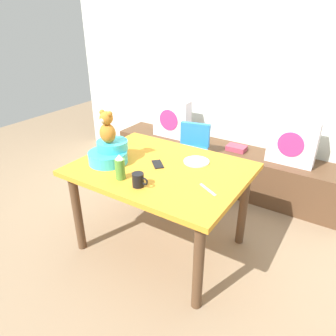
# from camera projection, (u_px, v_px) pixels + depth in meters

# --- Properties ---
(ground_plane) EXTENTS (8.00, 8.00, 0.00)m
(ground_plane) POSITION_uv_depth(u_px,v_px,m) (162.00, 244.00, 2.69)
(ground_plane) COLOR #8C7256
(back_wall) EXTENTS (4.40, 0.10, 2.60)m
(back_wall) POSITION_uv_depth(u_px,v_px,m) (241.00, 64.00, 3.23)
(back_wall) COLOR silver
(back_wall) RESTS_ON ground_plane
(window_bench) EXTENTS (2.60, 0.44, 0.46)m
(window_bench) POSITION_uv_depth(u_px,v_px,m) (222.00, 166.00, 3.51)
(window_bench) COLOR brown
(window_bench) RESTS_ON ground_plane
(pillow_floral_left) EXTENTS (0.44, 0.15, 0.44)m
(pillow_floral_left) POSITION_uv_depth(u_px,v_px,m) (172.00, 119.00, 3.61)
(pillow_floral_left) COLOR silver
(pillow_floral_left) RESTS_ON window_bench
(pillow_floral_right) EXTENTS (0.44, 0.15, 0.44)m
(pillow_floral_right) POSITION_uv_depth(u_px,v_px,m) (292.00, 142.00, 2.96)
(pillow_floral_right) COLOR silver
(pillow_floral_right) RESTS_ON window_bench
(book_stack) EXTENTS (0.20, 0.14, 0.05)m
(book_stack) POSITION_uv_depth(u_px,v_px,m) (236.00, 148.00, 3.33)
(book_stack) COLOR #A2394E
(book_stack) RESTS_ON window_bench
(dining_table) EXTENTS (1.27, 0.97, 0.74)m
(dining_table) POSITION_uv_depth(u_px,v_px,m) (161.00, 179.00, 2.40)
(dining_table) COLOR orange
(dining_table) RESTS_ON ground_plane
(highchair) EXTENTS (0.39, 0.50, 0.79)m
(highchair) POSITION_uv_depth(u_px,v_px,m) (191.00, 153.00, 3.14)
(highchair) COLOR #2672B2
(highchair) RESTS_ON ground_plane
(infant_seat_teal) EXTENTS (0.30, 0.33, 0.16)m
(infant_seat_teal) POSITION_uv_depth(u_px,v_px,m) (110.00, 153.00, 2.41)
(infant_seat_teal) COLOR #35B9CD
(infant_seat_teal) RESTS_ON dining_table
(teddy_bear) EXTENTS (0.13, 0.12, 0.25)m
(teddy_bear) POSITION_uv_depth(u_px,v_px,m) (107.00, 128.00, 2.32)
(teddy_bear) COLOR #B36F23
(teddy_bear) RESTS_ON infant_seat_teal
(ketchup_bottle) EXTENTS (0.07, 0.07, 0.18)m
(ketchup_bottle) POSITION_uv_depth(u_px,v_px,m) (120.00, 167.00, 2.16)
(ketchup_bottle) COLOR #4C8C33
(ketchup_bottle) RESTS_ON dining_table
(coffee_mug) EXTENTS (0.12, 0.08, 0.09)m
(coffee_mug) POSITION_uv_depth(u_px,v_px,m) (138.00, 180.00, 2.08)
(coffee_mug) COLOR black
(coffee_mug) RESTS_ON dining_table
(dinner_plate_near) EXTENTS (0.20, 0.20, 0.01)m
(dinner_plate_near) POSITION_uv_depth(u_px,v_px,m) (196.00, 162.00, 2.43)
(dinner_plate_near) COLOR white
(dinner_plate_near) RESTS_ON dining_table
(cell_phone) EXTENTS (0.15, 0.15, 0.01)m
(cell_phone) POSITION_uv_depth(u_px,v_px,m) (158.00, 164.00, 2.39)
(cell_phone) COLOR black
(cell_phone) RESTS_ON dining_table
(table_fork) EXTENTS (0.16, 0.10, 0.01)m
(table_fork) POSITION_uv_depth(u_px,v_px,m) (208.00, 190.00, 2.05)
(table_fork) COLOR silver
(table_fork) RESTS_ON dining_table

